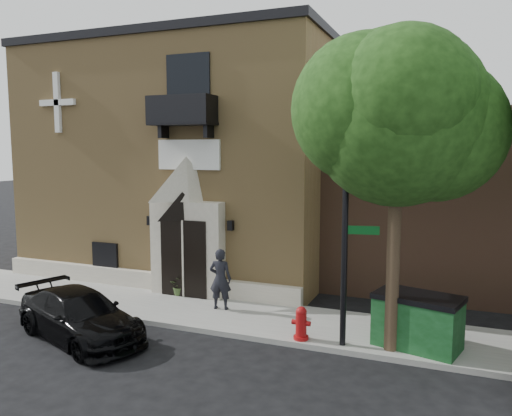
{
  "coord_description": "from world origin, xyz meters",
  "views": [
    {
      "loc": [
        7.3,
        -11.8,
        5.09
      ],
      "look_at": [
        1.8,
        2.0,
        3.33
      ],
      "focal_mm": 35.0,
      "sensor_mm": 36.0,
      "label": 1
    }
  ],
  "objects_px": {
    "black_sedan": "(80,315)",
    "fire_hydrant": "(301,323)",
    "street_sign": "(346,233)",
    "dumpster": "(417,321)",
    "pedestrian_near": "(220,279)"
  },
  "relations": [
    {
      "from": "black_sedan",
      "to": "fire_hydrant",
      "type": "xyz_separation_m",
      "value": [
        5.65,
        1.81,
        -0.07
      ]
    },
    {
      "from": "street_sign",
      "to": "dumpster",
      "type": "bearing_deg",
      "value": 6.01
    },
    {
      "from": "street_sign",
      "to": "pedestrian_near",
      "type": "relative_size",
      "value": 3.02
    },
    {
      "from": "fire_hydrant",
      "to": "pedestrian_near",
      "type": "xyz_separation_m",
      "value": [
        -3.04,
        1.47,
        0.52
      ]
    },
    {
      "from": "street_sign",
      "to": "pedestrian_near",
      "type": "xyz_separation_m",
      "value": [
        -4.14,
        1.41,
        -1.93
      ]
    },
    {
      "from": "black_sedan",
      "to": "pedestrian_near",
      "type": "bearing_deg",
      "value": -18.18
    },
    {
      "from": "fire_hydrant",
      "to": "dumpster",
      "type": "distance_m",
      "value": 2.91
    },
    {
      "from": "dumpster",
      "to": "black_sedan",
      "type": "bearing_deg",
      "value": -149.18
    },
    {
      "from": "street_sign",
      "to": "pedestrian_near",
      "type": "distance_m",
      "value": 4.78
    },
    {
      "from": "black_sedan",
      "to": "street_sign",
      "type": "distance_m",
      "value": 7.4
    },
    {
      "from": "black_sedan",
      "to": "pedestrian_near",
      "type": "distance_m",
      "value": 4.21
    },
    {
      "from": "street_sign",
      "to": "dumpster",
      "type": "relative_size",
      "value": 2.49
    },
    {
      "from": "fire_hydrant",
      "to": "dumpster",
      "type": "height_order",
      "value": "dumpster"
    },
    {
      "from": "fire_hydrant",
      "to": "black_sedan",
      "type": "bearing_deg",
      "value": -162.23
    },
    {
      "from": "pedestrian_near",
      "to": "dumpster",
      "type": "bearing_deg",
      "value": 162.05
    }
  ]
}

